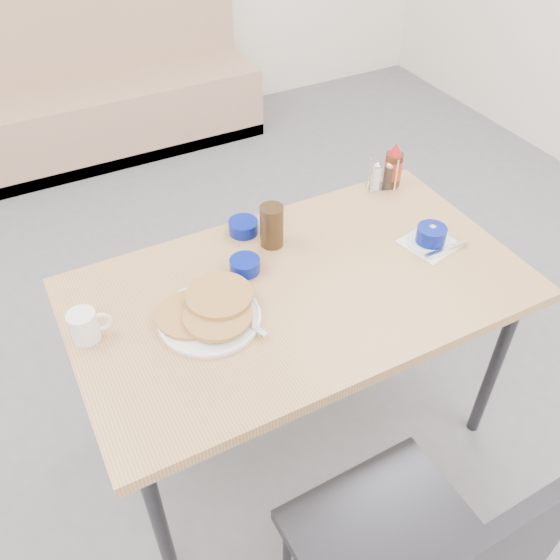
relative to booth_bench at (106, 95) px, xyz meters
name	(u,v)px	position (x,y,z in m)	size (l,w,h in m)	color
ground	(329,479)	(0.00, -2.78, -0.35)	(6.00, 6.00, 0.00)	slate
booth_bench	(106,95)	(0.00, 0.00, 0.00)	(1.90, 0.56, 1.22)	tan
dining_table	(300,300)	(0.00, -2.53, 0.35)	(1.40, 0.80, 0.76)	tan
pancake_plate	(209,313)	(-0.30, -2.54, 0.43)	(0.30, 0.30, 0.05)	white
coffee_mug	(85,325)	(-0.63, -2.44, 0.46)	(0.12, 0.08, 0.09)	white
grits_setting	(431,237)	(0.48, -2.55, 0.44)	(0.21, 0.19, 0.07)	white
creamer_bowl	(245,265)	(-0.12, -2.39, 0.43)	(0.10, 0.10, 0.04)	navy
butter_bowl	(243,227)	(-0.04, -2.21, 0.43)	(0.10, 0.10, 0.05)	navy
amber_tumbler	(272,226)	(0.02, -2.31, 0.48)	(0.08, 0.08, 0.15)	#362311
condiment_caddy	(382,177)	(0.54, -2.19, 0.45)	(0.12, 0.09, 0.13)	silver
syrup_bottle	(393,167)	(0.58, -2.19, 0.49)	(0.07, 0.07, 0.17)	#47230F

